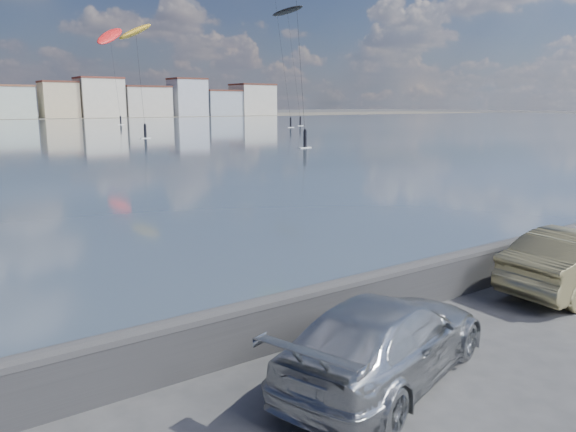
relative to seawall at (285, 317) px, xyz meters
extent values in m
plane|color=#333335|center=(0.00, -2.70, -0.58)|extent=(700.00, 700.00, 0.00)
cube|color=#28282B|center=(0.00, 0.00, -0.13)|extent=(400.00, 0.35, 0.90)
cylinder|color=#28282B|center=(0.00, 0.00, 0.32)|extent=(400.00, 0.36, 0.36)
cube|color=#B7C6BC|center=(25.50, 183.30, 4.17)|extent=(15.00, 12.00, 9.50)
cube|color=brown|center=(25.50, 183.30, 9.22)|extent=(15.30, 12.24, 0.60)
cube|color=beige|center=(41.00, 183.30, 4.92)|extent=(11.00, 9.00, 11.00)
cube|color=#562D23|center=(41.00, 183.30, 10.72)|extent=(11.22, 9.18, 0.60)
cube|color=beige|center=(54.00, 183.30, 5.67)|extent=(14.00, 11.00, 12.50)
cube|color=brown|center=(54.00, 183.30, 12.22)|extent=(14.28, 11.22, 0.60)
cube|color=beige|center=(69.50, 183.30, 4.42)|extent=(16.00, 12.00, 10.00)
cube|color=#562D23|center=(69.50, 183.30, 9.72)|extent=(16.32, 12.24, 0.60)
cube|color=#B2B7C6|center=(86.00, 183.30, 5.92)|extent=(12.00, 10.00, 13.00)
cube|color=#562D23|center=(86.00, 183.30, 12.72)|extent=(12.24, 10.20, 0.60)
cube|color=#9EA8B7|center=(99.50, 183.30, 3.92)|extent=(14.00, 11.00, 9.00)
cube|color=#562D23|center=(99.50, 183.30, 8.72)|extent=(14.28, 11.22, 0.60)
cube|color=beige|center=(114.00, 183.30, 5.17)|extent=(15.00, 12.00, 11.50)
cube|color=#562D23|center=(114.00, 183.30, 11.22)|extent=(15.30, 12.24, 0.60)
imported|color=#AFB3B7|center=(0.61, -2.03, 0.13)|extent=(5.24, 3.37, 1.41)
cube|color=white|center=(58.29, 80.57, -0.53)|extent=(1.40, 0.42, 0.08)
cylinder|color=black|center=(58.29, 80.57, 0.37)|extent=(0.36, 0.36, 1.70)
sphere|color=black|center=(58.29, 80.57, 1.27)|extent=(0.28, 0.28, 0.28)
cylinder|color=black|center=(57.87, 83.87, 17.99)|extent=(0.87, 6.64, 34.54)
ellipsoid|color=red|center=(38.67, 123.86, 19.05)|extent=(9.62, 8.74, 6.44)
cube|color=white|center=(36.30, 113.12, -0.53)|extent=(1.40, 0.42, 0.08)
cylinder|color=black|center=(36.30, 113.12, 0.37)|extent=(0.36, 0.36, 1.70)
sphere|color=black|center=(36.30, 113.12, 1.27)|extent=(0.28, 0.28, 0.28)
cylinder|color=black|center=(37.49, 118.49, 9.88)|extent=(2.40, 10.77, 18.34)
ellipsoid|color=black|center=(66.02, 92.54, 22.99)|extent=(3.46, 9.67, 1.83)
cube|color=white|center=(64.38, 85.59, -0.53)|extent=(1.40, 0.42, 0.08)
cylinder|color=black|center=(64.38, 85.59, 0.37)|extent=(0.36, 0.36, 1.70)
sphere|color=black|center=(64.38, 85.59, 1.27)|extent=(0.28, 0.28, 0.28)
cylinder|color=black|center=(65.20, 89.07, 11.86)|extent=(1.68, 6.98, 22.28)
ellipsoid|color=#BF8C19|center=(25.85, 74.38, 14.29)|extent=(8.31, 7.62, 4.48)
cube|color=white|center=(22.35, 63.64, -0.53)|extent=(1.40, 0.42, 0.08)
cylinder|color=black|center=(22.35, 63.64, 0.37)|extent=(0.36, 0.36, 1.70)
sphere|color=black|center=(22.35, 63.64, 1.27)|extent=(0.28, 0.28, 0.28)
cylinder|color=black|center=(24.10, 69.01, 7.51)|extent=(3.54, 10.77, 13.59)
cube|color=white|center=(29.66, 38.36, -0.53)|extent=(1.40, 0.42, 0.08)
cylinder|color=black|center=(29.66, 38.36, 0.37)|extent=(0.36, 0.36, 1.70)
sphere|color=black|center=(29.66, 38.36, 1.27)|extent=(0.28, 0.28, 0.28)
cylinder|color=black|center=(31.37, 41.78, 10.52)|extent=(3.46, 6.89, 19.61)
camera|label=1|loc=(-5.79, -8.19, 3.96)|focal=35.00mm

